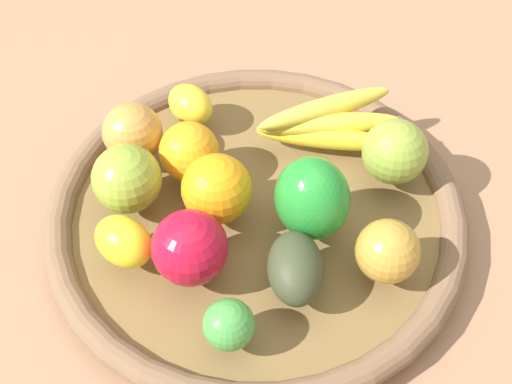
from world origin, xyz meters
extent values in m
plane|color=#986F51|center=(0.00, 0.00, 0.00)|extent=(2.40, 2.40, 0.00)
cylinder|color=brown|center=(0.00, 0.00, 0.01)|extent=(0.46, 0.46, 0.03)
torus|color=brown|center=(0.00, 0.00, 0.03)|extent=(0.48, 0.48, 0.03)
ellipsoid|color=#228A2E|center=(-0.06, -0.02, 0.09)|extent=(0.09, 0.08, 0.10)
ellipsoid|color=yellow|center=(0.03, 0.15, 0.07)|extent=(0.08, 0.06, 0.05)
ellipsoid|color=yellow|center=(0.01, -0.12, 0.05)|extent=(0.14, 0.14, 0.03)
ellipsoid|color=yellow|center=(0.02, -0.13, 0.07)|extent=(0.12, 0.16, 0.03)
ellipsoid|color=yellow|center=(0.04, -0.14, 0.08)|extent=(0.08, 0.17, 0.03)
sphere|color=#B58732|center=(-0.15, -0.05, 0.07)|extent=(0.08, 0.08, 0.07)
ellipsoid|color=#363D26|center=(-0.11, 0.04, 0.07)|extent=(0.10, 0.10, 0.06)
sphere|color=orange|center=(0.08, 0.03, 0.08)|extent=(0.08, 0.08, 0.07)
sphere|color=#BA102D|center=(-0.03, 0.11, 0.08)|extent=(0.09, 0.09, 0.08)
sphere|color=#C0873C|center=(0.15, 0.06, 0.08)|extent=(0.08, 0.08, 0.07)
sphere|color=#439540|center=(-0.11, 0.13, 0.07)|extent=(0.06, 0.06, 0.05)
sphere|color=orange|center=(0.02, 0.04, 0.08)|extent=(0.10, 0.10, 0.08)
sphere|color=olive|center=(-0.06, -0.15, 0.08)|extent=(0.10, 0.10, 0.07)
ellipsoid|color=yellow|center=(0.16, -0.02, 0.06)|extent=(0.07, 0.05, 0.05)
sphere|color=#87A234|center=(0.09, 0.11, 0.08)|extent=(0.11, 0.11, 0.08)
camera|label=1|loc=(-0.38, 0.31, 0.65)|focal=49.19mm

